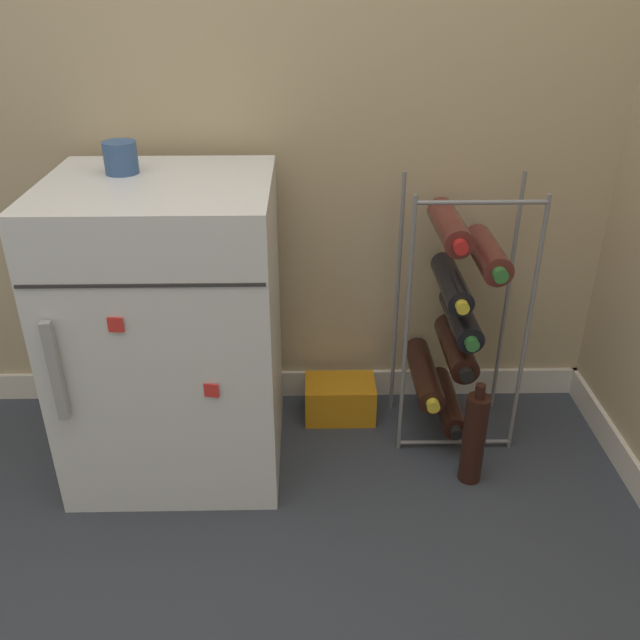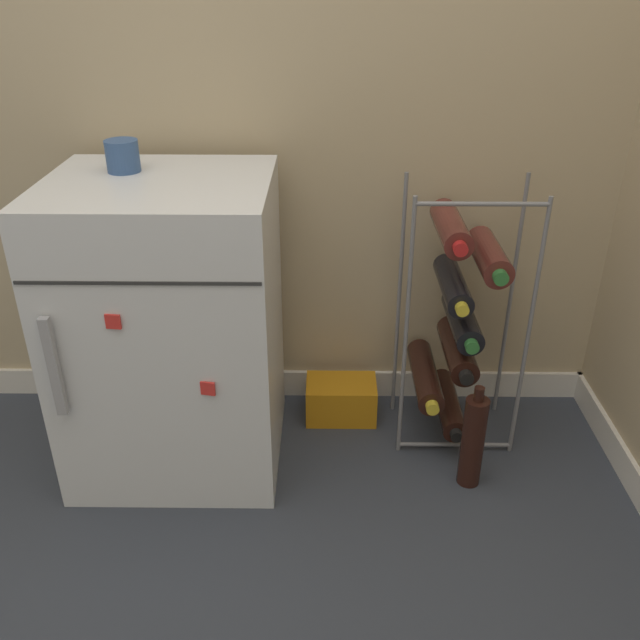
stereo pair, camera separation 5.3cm
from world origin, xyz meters
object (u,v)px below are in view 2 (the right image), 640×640
object	(u,v)px
soda_box	(341,399)
fridge_top_cup	(123,156)
mini_fridge	(172,328)
loose_bottle_floor	(473,441)
wine_rack	(455,320)

from	to	relation	value
soda_box	fridge_top_cup	distance (m)	0.98
mini_fridge	fridge_top_cup	bearing A→B (deg)	140.49
mini_fridge	fridge_top_cup	world-z (taller)	fridge_top_cup
loose_bottle_floor	fridge_top_cup	bearing A→B (deg)	166.95
wine_rack	fridge_top_cup	bearing A→B (deg)	-178.31
loose_bottle_floor	wine_rack	bearing A→B (deg)	97.78
mini_fridge	wine_rack	xyz separation A→B (m)	(0.79, 0.10, -0.03)
wine_rack	soda_box	xyz separation A→B (m)	(-0.32, 0.07, -0.32)
wine_rack	loose_bottle_floor	xyz separation A→B (m)	(0.03, -0.24, -0.24)
wine_rack	mini_fridge	bearing A→B (deg)	-172.45
soda_box	loose_bottle_floor	xyz separation A→B (m)	(0.35, -0.31, 0.08)
soda_box	loose_bottle_floor	distance (m)	0.47
mini_fridge	wine_rack	distance (m)	0.80
mini_fridge	soda_box	distance (m)	0.61
wine_rack	loose_bottle_floor	bearing A→B (deg)	-82.22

